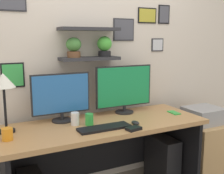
{
  "coord_description": "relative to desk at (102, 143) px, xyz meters",
  "views": [
    {
      "loc": [
        -0.99,
        -2.11,
        1.48
      ],
      "look_at": [
        0.1,
        0.05,
        1.05
      ],
      "focal_mm": 44.49,
      "sensor_mm": 36.0,
      "label": 1
    }
  ],
  "objects": [
    {
      "name": "back_wall_assembly",
      "position": [
        0.0,
        0.38,
        0.81
      ],
      "size": [
        4.4,
        0.24,
        2.7
      ],
      "color": "beige",
      "rests_on": "ground"
    },
    {
      "name": "desk",
      "position": [
        0.0,
        0.0,
        0.0
      ],
      "size": [
        1.79,
        0.68,
        0.75
      ],
      "color": "tan",
      "rests_on": "ground"
    },
    {
      "name": "monitor_left",
      "position": [
        -0.32,
        0.16,
        0.43
      ],
      "size": [
        0.52,
        0.18,
        0.43
      ],
      "color": "black",
      "rests_on": "desk"
    },
    {
      "name": "monitor_right",
      "position": [
        0.32,
        0.16,
        0.45
      ],
      "size": [
        0.6,
        0.18,
        0.47
      ],
      "color": "black",
      "rests_on": "desk"
    },
    {
      "name": "keyboard",
      "position": [
        -0.07,
        -0.21,
        0.21
      ],
      "size": [
        0.44,
        0.14,
        0.02
      ],
      "primitive_type": "cube",
      "color": "black",
      "rests_on": "desk"
    },
    {
      "name": "computer_mouse",
      "position": [
        0.22,
        -0.22,
        0.22
      ],
      "size": [
        0.06,
        0.09,
        0.03
      ],
      "primitive_type": "ellipsoid",
      "color": "black",
      "rests_on": "desk"
    },
    {
      "name": "desk_lamp",
      "position": [
        -0.79,
        0.06,
        0.58
      ],
      "size": [
        0.18,
        0.18,
        0.47
      ],
      "color": "black",
      "rests_on": "desk"
    },
    {
      "name": "cell_phone",
      "position": [
        0.75,
        -0.08,
        0.21
      ],
      "size": [
        0.08,
        0.14,
        0.01
      ],
      "primitive_type": "cube",
      "rotation": [
        0.0,
        0.0,
        -0.07
      ],
      "color": "green",
      "rests_on": "desk"
    },
    {
      "name": "coffee_mug",
      "position": [
        -0.81,
        -0.12,
        0.25
      ],
      "size": [
        0.08,
        0.08,
        0.09
      ],
      "primitive_type": "cylinder",
      "color": "orange",
      "rests_on": "desk"
    },
    {
      "name": "pen_cup",
      "position": [
        -0.14,
        -0.05,
        0.25
      ],
      "size": [
        0.07,
        0.07,
        0.1
      ],
      "primitive_type": "cylinder",
      "color": "green",
      "rests_on": "desk"
    },
    {
      "name": "scissors_tray",
      "position": [
        0.13,
        -0.34,
        0.22
      ],
      "size": [
        0.13,
        0.1,
        0.02
      ],
      "primitive_type": "cube",
      "rotation": [
        0.0,
        0.0,
        0.19
      ],
      "color": "black",
      "rests_on": "desk"
    },
    {
      "name": "water_cup",
      "position": [
        -0.25,
        -0.0,
        0.26
      ],
      "size": [
        0.07,
        0.07,
        0.11
      ],
      "primitive_type": "cylinder",
      "color": "white",
      "rests_on": "desk"
    },
    {
      "name": "drawer_cabinet",
      "position": [
        1.22,
        -0.0,
        -0.26
      ],
      "size": [
        0.44,
        0.5,
        0.56
      ],
      "primitive_type": "cube",
      "color": "tan",
      "rests_on": "ground"
    },
    {
      "name": "printer",
      "position": [
        1.22,
        -0.0,
        0.1
      ],
      "size": [
        0.38,
        0.34,
        0.17
      ],
      "primitive_type": "cube",
      "color": "#9E9EA3",
      "rests_on": "drawer_cabinet"
    },
    {
      "name": "computer_tower_right",
      "position": [
        0.69,
        0.01,
        -0.31
      ],
      "size": [
        0.18,
        0.4,
        0.48
      ],
      "primitive_type": "cube",
      "color": "black",
      "rests_on": "ground"
    }
  ]
}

